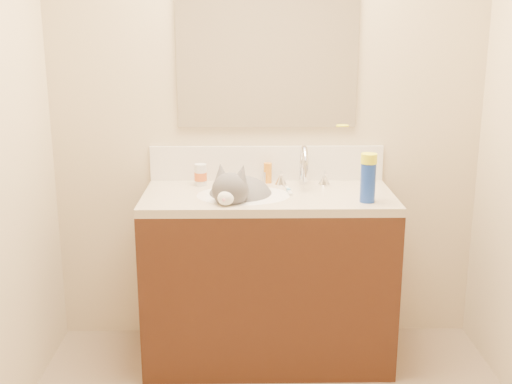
{
  "coord_description": "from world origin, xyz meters",
  "views": [
    {
      "loc": [
        -0.1,
        -2.0,
        1.66
      ],
      "look_at": [
        -0.06,
        0.92,
        0.88
      ],
      "focal_mm": 45.0,
      "sensor_mm": 36.0,
      "label": 1
    }
  ],
  "objects_px": {
    "vanity_cabinet": "(268,280)",
    "pill_bottle": "(201,175)",
    "silver_jar": "(267,177)",
    "spray_can": "(368,182)",
    "amber_bottle": "(268,173)",
    "faucet": "(304,169)",
    "cat": "(239,199)",
    "basin": "(243,209)"
  },
  "relations": [
    {
      "from": "cat",
      "to": "silver_jar",
      "type": "relative_size",
      "value": 8.4
    },
    {
      "from": "faucet",
      "to": "spray_can",
      "type": "distance_m",
      "value": 0.4
    },
    {
      "from": "pill_bottle",
      "to": "silver_jar",
      "type": "bearing_deg",
      "value": 9.38
    },
    {
      "from": "amber_bottle",
      "to": "faucet",
      "type": "bearing_deg",
      "value": -22.53
    },
    {
      "from": "faucet",
      "to": "cat",
      "type": "xyz_separation_m",
      "value": [
        -0.32,
        -0.16,
        -0.11
      ]
    },
    {
      "from": "faucet",
      "to": "cat",
      "type": "height_order",
      "value": "faucet"
    },
    {
      "from": "basin",
      "to": "faucet",
      "type": "height_order",
      "value": "faucet"
    },
    {
      "from": "faucet",
      "to": "pill_bottle",
      "type": "bearing_deg",
      "value": 177.35
    },
    {
      "from": "vanity_cabinet",
      "to": "faucet",
      "type": "distance_m",
      "value": 0.58
    },
    {
      "from": "basin",
      "to": "faucet",
      "type": "relative_size",
      "value": 1.61
    },
    {
      "from": "faucet",
      "to": "silver_jar",
      "type": "bearing_deg",
      "value": 156.16
    },
    {
      "from": "cat",
      "to": "silver_jar",
      "type": "height_order",
      "value": "cat"
    },
    {
      "from": "vanity_cabinet",
      "to": "pill_bottle",
      "type": "distance_m",
      "value": 0.63
    },
    {
      "from": "faucet",
      "to": "cat",
      "type": "distance_m",
      "value": 0.37
    },
    {
      "from": "vanity_cabinet",
      "to": "amber_bottle",
      "type": "relative_size",
      "value": 11.65
    },
    {
      "from": "pill_bottle",
      "to": "amber_bottle",
      "type": "bearing_deg",
      "value": 8.26
    },
    {
      "from": "basin",
      "to": "silver_jar",
      "type": "bearing_deg",
      "value": 63.93
    },
    {
      "from": "vanity_cabinet",
      "to": "basin",
      "type": "bearing_deg",
      "value": -165.96
    },
    {
      "from": "pill_bottle",
      "to": "silver_jar",
      "type": "relative_size",
      "value": 1.91
    },
    {
      "from": "basin",
      "to": "pill_bottle",
      "type": "relative_size",
      "value": 4.12
    },
    {
      "from": "amber_bottle",
      "to": "basin",
      "type": "bearing_deg",
      "value": -117.29
    },
    {
      "from": "amber_bottle",
      "to": "spray_can",
      "type": "xyz_separation_m",
      "value": [
        0.44,
        -0.37,
        0.04
      ]
    },
    {
      "from": "silver_jar",
      "to": "spray_can",
      "type": "relative_size",
      "value": 0.3
    },
    {
      "from": "pill_bottle",
      "to": "silver_jar",
      "type": "xyz_separation_m",
      "value": [
        0.34,
        0.06,
        -0.03
      ]
    },
    {
      "from": "cat",
      "to": "pill_bottle",
      "type": "bearing_deg",
      "value": 152.47
    },
    {
      "from": "vanity_cabinet",
      "to": "silver_jar",
      "type": "xyz_separation_m",
      "value": [
        0.0,
        0.22,
        0.48
      ]
    },
    {
      "from": "basin",
      "to": "pill_bottle",
      "type": "bearing_deg",
      "value": 138.43
    },
    {
      "from": "vanity_cabinet",
      "to": "faucet",
      "type": "height_order",
      "value": "faucet"
    },
    {
      "from": "basin",
      "to": "spray_can",
      "type": "xyz_separation_m",
      "value": [
        0.57,
        -0.13,
        0.16
      ]
    },
    {
      "from": "cat",
      "to": "spray_can",
      "type": "relative_size",
      "value": 2.54
    },
    {
      "from": "silver_jar",
      "to": "spray_can",
      "type": "height_order",
      "value": "spray_can"
    },
    {
      "from": "faucet",
      "to": "silver_jar",
      "type": "xyz_separation_m",
      "value": [
        -0.18,
        0.08,
        -0.06
      ]
    },
    {
      "from": "faucet",
      "to": "silver_jar",
      "type": "height_order",
      "value": "faucet"
    },
    {
      "from": "faucet",
      "to": "pill_bottle",
      "type": "height_order",
      "value": "faucet"
    },
    {
      "from": "silver_jar",
      "to": "cat",
      "type": "bearing_deg",
      "value": -120.53
    },
    {
      "from": "silver_jar",
      "to": "spray_can",
      "type": "bearing_deg",
      "value": -39.81
    },
    {
      "from": "spray_can",
      "to": "amber_bottle",
      "type": "bearing_deg",
      "value": 140.45
    },
    {
      "from": "cat",
      "to": "pill_bottle",
      "type": "height_order",
      "value": "cat"
    },
    {
      "from": "cat",
      "to": "amber_bottle",
      "type": "relative_size",
      "value": 4.66
    },
    {
      "from": "silver_jar",
      "to": "spray_can",
      "type": "distance_m",
      "value": 0.59
    },
    {
      "from": "vanity_cabinet",
      "to": "basin",
      "type": "xyz_separation_m",
      "value": [
        -0.12,
        -0.03,
        0.38
      ]
    },
    {
      "from": "basin",
      "to": "amber_bottle",
      "type": "xyz_separation_m",
      "value": [
        0.12,
        0.24,
        0.12
      ]
    }
  ]
}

